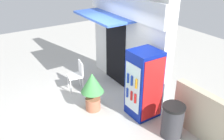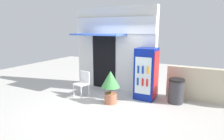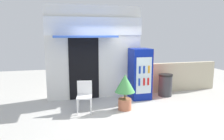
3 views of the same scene
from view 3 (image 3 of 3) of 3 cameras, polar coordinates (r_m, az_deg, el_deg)
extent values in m
plane|color=beige|center=(6.36, 3.00, -10.87)|extent=(16.00, 16.00, 0.00)
cube|color=silver|center=(7.49, -4.72, 4.66)|extent=(3.27, 0.34, 3.15)
cube|color=white|center=(7.26, -4.53, 11.52)|extent=(3.27, 0.08, 0.59)
cube|color=blue|center=(6.80, -7.20, 8.83)|extent=(1.93, 0.88, 0.06)
cube|color=black|center=(7.32, -7.44, 0.28)|extent=(1.01, 0.03, 2.09)
cube|color=navy|center=(7.43, 7.41, -0.98)|extent=(0.66, 0.68, 1.73)
cube|color=silver|center=(7.11, 8.46, -1.49)|extent=(0.53, 0.02, 1.21)
cube|color=red|center=(7.56, 9.81, -0.86)|extent=(0.02, 0.61, 1.56)
cylinder|color=#1938A5|center=(7.08, 7.26, -3.19)|extent=(0.06, 0.06, 0.24)
cylinder|color=red|center=(7.14, 8.51, -3.11)|extent=(0.06, 0.06, 0.24)
cylinder|color=red|center=(7.20, 9.60, -3.03)|extent=(0.06, 0.06, 0.24)
cylinder|color=#1938A5|center=(7.00, 7.38, 0.03)|extent=(0.06, 0.06, 0.24)
cylinder|color=#1938A5|center=(7.06, 8.51, 0.08)|extent=(0.06, 0.06, 0.24)
cylinder|color=orange|center=(7.13, 9.77, 0.14)|extent=(0.06, 0.06, 0.24)
cylinder|color=white|center=(6.08, -9.18, -9.79)|extent=(0.04, 0.04, 0.44)
cylinder|color=white|center=(6.05, -5.65, -9.79)|extent=(0.04, 0.04, 0.44)
cylinder|color=white|center=(6.43, -8.87, -8.68)|extent=(0.04, 0.04, 0.44)
cylinder|color=white|center=(6.40, -5.54, -8.67)|extent=(0.04, 0.04, 0.44)
cube|color=white|center=(6.16, -7.36, -7.10)|extent=(0.50, 0.50, 0.04)
cube|color=white|center=(6.29, -7.30, -4.65)|extent=(0.42, 0.12, 0.41)
cylinder|color=#BC6B4C|center=(6.45, 3.41, -9.03)|extent=(0.39, 0.39, 0.33)
cylinder|color=brown|center=(6.36, 3.43, -6.73)|extent=(0.05, 0.05, 0.21)
cone|color=#47994C|center=(6.27, 3.47, -3.54)|extent=(0.59, 0.59, 0.52)
cylinder|color=#38383D|center=(7.98, 13.94, -4.10)|extent=(0.48, 0.48, 0.73)
cylinder|color=black|center=(7.90, 14.06, -1.31)|extent=(0.50, 0.50, 0.06)
cube|color=beige|center=(8.89, 18.03, -1.64)|extent=(2.79, 0.20, 1.11)
camera|label=1|loc=(7.65, 51.69, 18.09)|focal=39.76mm
camera|label=2|loc=(4.65, 67.89, 5.02)|focal=30.76mm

